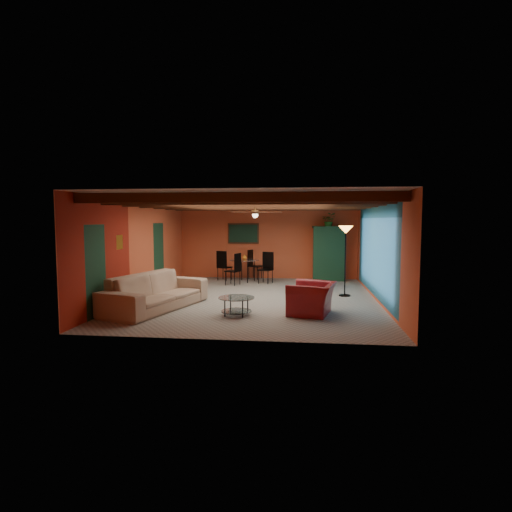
# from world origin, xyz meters

# --- Properties ---
(room) EXTENTS (6.52, 8.01, 2.71)m
(room) POSITION_xyz_m (0.00, 0.11, 2.36)
(room) COLOR gray
(room) RESTS_ON ground
(sofa) EXTENTS (1.94, 3.15, 0.86)m
(sofa) POSITION_xyz_m (-2.21, -1.63, 0.43)
(sofa) COLOR #A28168
(sofa) RESTS_ON ground
(armchair) EXTENTS (1.19, 1.30, 0.72)m
(armchair) POSITION_xyz_m (1.51, -1.75, 0.36)
(armchair) COLOR maroon
(armchair) RESTS_ON ground
(coffee_table) EXTENTS (0.93, 0.93, 0.42)m
(coffee_table) POSITION_xyz_m (-0.19, -2.06, 0.21)
(coffee_table) COLOR silver
(coffee_table) RESTS_ON ground
(dining_table) EXTENTS (2.65, 2.65, 1.07)m
(dining_table) POSITION_xyz_m (-0.72, 3.01, 0.53)
(dining_table) COLOR white
(dining_table) RESTS_ON ground
(armoire) EXTENTS (1.09, 0.59, 1.86)m
(armoire) POSITION_xyz_m (2.20, 3.70, 0.93)
(armoire) COLOR brown
(armoire) RESTS_ON ground
(floor_lamp) EXTENTS (0.41, 0.41, 1.99)m
(floor_lamp) POSITION_xyz_m (2.48, 0.64, 1.00)
(floor_lamp) COLOR black
(floor_lamp) RESTS_ON ground
(ceiling_fan) EXTENTS (1.50, 1.50, 0.44)m
(ceiling_fan) POSITION_xyz_m (0.00, 0.00, 2.36)
(ceiling_fan) COLOR #472614
(ceiling_fan) RESTS_ON ceiling
(painting) EXTENTS (1.05, 0.03, 0.65)m
(painting) POSITION_xyz_m (-0.90, 3.96, 1.65)
(painting) COLOR black
(painting) RESTS_ON wall_back
(potted_plant) EXTENTS (0.49, 0.43, 0.53)m
(potted_plant) POSITION_xyz_m (2.20, 3.70, 2.13)
(potted_plant) COLOR #26661E
(potted_plant) RESTS_ON armoire
(vase) EXTENTS (0.23, 0.23, 0.18)m
(vase) POSITION_xyz_m (-0.72, 3.01, 1.16)
(vase) COLOR orange
(vase) RESTS_ON dining_table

